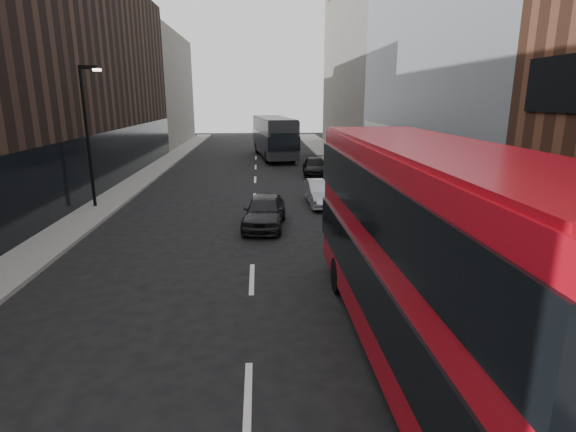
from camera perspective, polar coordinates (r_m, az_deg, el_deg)
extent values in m
cube|color=slate|center=(31.76, 9.50, 4.53)|extent=(3.00, 80.00, 0.15)
cube|color=slate|center=(32.02, -18.71, 4.04)|extent=(2.00, 80.00, 0.15)
cube|color=#91959B|center=(29.04, 20.69, 22.59)|extent=(5.00, 22.00, 20.00)
cube|color=silver|center=(28.12, 14.79, 6.70)|extent=(0.35, 21.00, 3.80)
cube|color=#605B55|center=(50.79, 9.54, 18.41)|extent=(5.00, 24.00, 18.00)
cube|color=black|center=(37.36, -23.02, 15.79)|extent=(5.00, 24.00, 14.00)
cube|color=#605B55|center=(58.63, -15.88, 15.11)|extent=(5.00, 20.00, 13.00)
cylinder|color=black|center=(25.03, -24.09, 9.01)|extent=(0.16, 0.16, 7.00)
cube|color=black|center=(24.86, -24.04, 16.87)|extent=(0.90, 0.15, 0.18)
cube|color=#FFF2CC|center=(24.72, -23.10, 16.70)|extent=(0.35, 0.22, 0.12)
cube|color=#B40B17|center=(9.76, 17.58, -4.35)|extent=(2.70, 11.64, 4.23)
cube|color=black|center=(9.99, 17.27, -8.08)|extent=(2.82, 11.69, 1.16)
cube|color=black|center=(9.46, 18.10, 2.02)|extent=(2.82, 11.69, 1.16)
cube|color=black|center=(15.26, 9.54, 0.89)|extent=(2.25, 0.09, 1.48)
cube|color=#B40B17|center=(9.30, 18.61, 8.24)|extent=(2.59, 11.18, 0.12)
cylinder|color=black|center=(13.50, 6.48, -7.47)|extent=(0.32, 1.06, 1.06)
cylinder|color=black|center=(14.10, 15.95, -6.98)|extent=(0.32, 1.06, 1.06)
cube|color=black|center=(43.71, -1.84, 10.14)|extent=(4.00, 11.96, 3.31)
cube|color=black|center=(43.73, -1.83, 9.86)|extent=(4.13, 12.03, 1.17)
cube|color=black|center=(37.91, -0.49, 9.35)|extent=(2.26, 0.34, 1.49)
cube|color=black|center=(49.53, -2.87, 10.61)|extent=(2.26, 0.34, 1.49)
cube|color=black|center=(43.60, -1.86, 12.34)|extent=(3.84, 11.48, 0.12)
cylinder|color=black|center=(47.41, -3.94, 8.60)|extent=(0.44, 1.10, 1.07)
cylinder|color=black|center=(47.73, -1.08, 8.67)|extent=(0.44, 1.10, 1.07)
cylinder|color=black|center=(40.00, -2.70, 7.47)|extent=(0.44, 1.10, 1.07)
cylinder|color=black|center=(40.39, 0.66, 7.55)|extent=(0.44, 1.10, 1.07)
imported|color=black|center=(20.04, -3.00, 0.64)|extent=(2.22, 4.43, 1.45)
imported|color=#999BA1|center=(24.24, 4.24, 2.96)|extent=(1.52, 4.08, 1.33)
imported|color=black|center=(33.75, 3.46, 6.27)|extent=(2.04, 4.49, 1.27)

